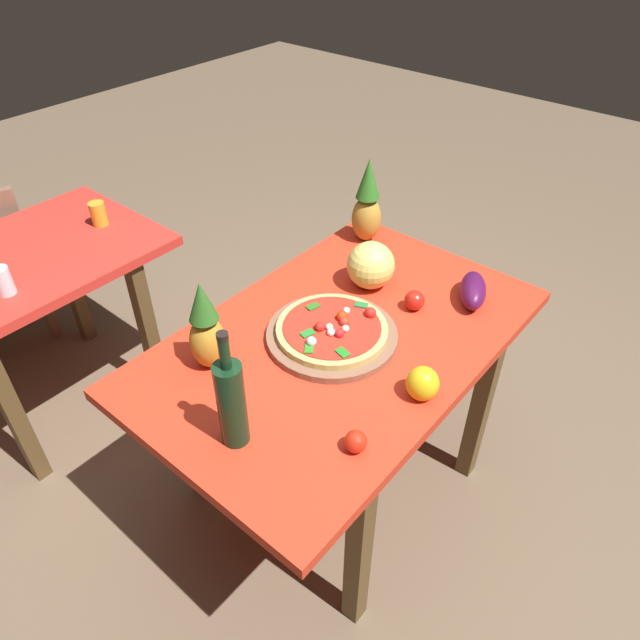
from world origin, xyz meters
TOP-DOWN VIEW (x-y plane):
  - ground_plane at (0.00, 0.00)m, footprint 10.00×10.00m
  - display_table at (0.00, 0.00)m, footprint 1.36×0.86m
  - background_table at (-0.45, 1.26)m, footprint 1.06×0.72m
  - pizza_board at (-0.03, 0.02)m, footprint 0.43×0.43m
  - pizza at (-0.02, 0.01)m, footprint 0.36×0.36m
  - wine_bottle at (-0.51, -0.05)m, footprint 0.08×0.08m
  - pineapple_left at (0.55, 0.30)m, footprint 0.12×0.12m
  - pineapple_right at (-0.36, 0.23)m, footprint 0.11×0.11m
  - melon at (0.29, 0.10)m, footprint 0.17×0.17m
  - bell_pepper at (-0.06, -0.34)m, footprint 0.10×0.10m
  - eggplant at (0.45, -0.23)m, footprint 0.22×0.17m
  - tomato_beside_pepper at (0.28, -0.10)m, footprint 0.07×0.07m
  - tomato_near_board at (-0.34, -0.32)m, footprint 0.06×0.06m
  - drinking_glass_juice at (-0.08, 1.24)m, footprint 0.07×0.07m
  - drinking_glass_water at (-0.58, 1.06)m, footprint 0.06×0.06m

SIDE VIEW (x-z plane):
  - ground_plane at x=0.00m, z-range 0.00..0.00m
  - background_table at x=-0.45m, z-range 0.26..1.03m
  - display_table at x=0.00m, z-range 0.29..1.06m
  - pizza_board at x=-0.03m, z-range 0.77..0.79m
  - tomato_near_board at x=-0.34m, z-range 0.77..0.83m
  - tomato_beside_pepper at x=0.28m, z-range 0.77..0.84m
  - pizza at x=-0.02m, z-range 0.78..0.83m
  - eggplant at x=0.45m, z-range 0.77..0.86m
  - bell_pepper at x=-0.06m, z-range 0.76..0.87m
  - drinking_glass_juice at x=-0.08m, z-range 0.77..0.87m
  - drinking_glass_water at x=-0.58m, z-range 0.77..0.87m
  - melon at x=0.29m, z-range 0.77..0.94m
  - pineapple_right at x=-0.36m, z-range 0.75..1.05m
  - wine_bottle at x=-0.51m, z-range 0.72..1.09m
  - pineapple_left at x=0.55m, z-range 0.75..1.09m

